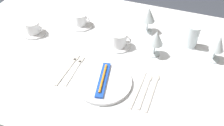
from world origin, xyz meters
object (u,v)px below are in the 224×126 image
Objects in this scene: fork_outer at (75,69)px; coffee_cup_right at (33,27)px; spoon_soup at (146,87)px; dinner_plate at (103,82)px; dinner_knife at (137,90)px; spoon_dessert at (154,88)px; wine_glass_right at (149,15)px; wine_glass_centre at (156,38)px; toothbrush_package at (103,79)px; coffee_cup_far at (81,19)px; coffee_cup_left at (119,39)px; drink_tumbler at (193,37)px; fork_inner at (69,68)px; wine_glass_left at (218,44)px.

coffee_cup_right is at bearing 152.32° from fork_outer.
spoon_soup reaches higher than fork_outer.
fork_outer is at bearing -178.49° from spoon_soup.
dinner_plate reaches higher than dinner_knife.
wine_glass_right is (-0.13, 0.41, 0.11)m from spoon_dessert.
wine_glass_centre reaches higher than fork_outer.
toothbrush_package is 0.34m from wine_glass_centre.
dinner_knife is 0.70m from coffee_cup_right.
dinner_plate is 1.15× the size of dinner_knife.
fork_outer is 0.38m from coffee_cup_far.
drink_tumbler is at bearing 20.12° from coffee_cup_left.
spoon_soup is 0.44m from wine_glass_right.
wine_glass_right is (0.25, 0.43, 0.11)m from fork_outer.
coffee_cup_left is at bearing 6.99° from coffee_cup_right.
dinner_plate is 0.34m from wine_glass_centre.
coffee_cup_far is at bearing 127.16° from dinner_plate.
wine_glass_centre reaches higher than coffee_cup_far.
dinner_plate is at bearing -23.09° from coffee_cup_right.
spoon_dessert is 1.82× the size of drink_tumbler.
fork_inner is 2.02× the size of coffee_cup_left.
wine_glass_left reaches higher than dinner_knife.
drink_tumbler is (0.51, 0.38, 0.06)m from fork_outer.
spoon_dessert is at bearing -129.43° from wine_glass_left.
fork_inner is at bearing -123.71° from wine_glass_right.
spoon_soup is 0.03m from spoon_dessert.
coffee_cup_right is 1.05× the size of coffee_cup_far.
wine_glass_left reaches higher than fork_outer.
toothbrush_package is 1.01× the size of spoon_soup.
toothbrush_package is at bearing -167.42° from spoon_soup.
dinner_plate is at bearing -86.73° from coffee_cup_left.
fork_inner is 0.53m from wine_glass_right.
toothbrush_package is 0.92× the size of spoon_dessert.
spoon_dessert reaches higher than fork_inner.
spoon_dessert is at bearing -43.31° from coffee_cup_left.
toothbrush_package is at bearing -11.93° from fork_outer.
dinner_plate is 1.18× the size of fork_inner.
toothbrush_package is 0.58m from wine_glass_left.
dinner_knife is at bearing -138.24° from spoon_soup.
wine_glass_centre reaches higher than spoon_soup.
coffee_cup_right reaches higher than fork_outer.
toothbrush_package is 1.47× the size of wine_glass_left.
coffee_cup_right reaches higher than spoon_dessert.
coffee_cup_left is (-0.24, 0.23, 0.05)m from spoon_dessert.
wine_glass_centre reaches higher than coffee_cup_left.
fork_outer is (-0.16, 0.03, -0.01)m from dinner_plate.
coffee_cup_right reaches higher than dinner_plate.
coffee_cup_far is (0.22, 0.17, 0.00)m from coffee_cup_right.
coffee_cup_far reaches higher than spoon_soup.
fork_inner is (-0.20, 0.03, -0.01)m from dinner_plate.
wine_glass_right reaches higher than toothbrush_package.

